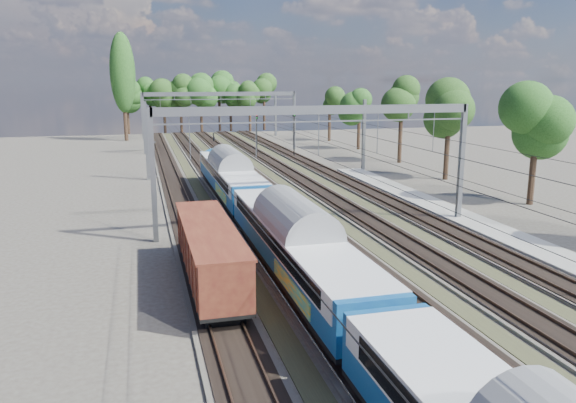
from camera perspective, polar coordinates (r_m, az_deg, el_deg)
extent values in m
cube|color=#47423A|center=(53.90, -11.11, 0.59)|extent=(3.00, 130.00, 0.15)
cube|color=black|center=(53.89, -11.11, 0.69)|extent=(2.50, 130.00, 0.06)
cube|color=#473326|center=(53.83, -11.88, 0.76)|extent=(0.08, 130.00, 0.14)
cube|color=#473326|center=(53.91, -10.36, 0.84)|extent=(0.08, 130.00, 0.14)
cube|color=#47423A|center=(54.36, -6.38, 0.85)|extent=(3.00, 130.00, 0.15)
cube|color=black|center=(54.34, -6.38, 0.94)|extent=(2.50, 130.00, 0.06)
cube|color=#473326|center=(54.22, -7.13, 1.01)|extent=(0.08, 130.00, 0.14)
cube|color=#473326|center=(54.43, -5.63, 1.09)|extent=(0.08, 130.00, 0.14)
cube|color=#47423A|center=(55.18, -1.75, 1.09)|extent=(3.00, 130.00, 0.15)
cube|color=black|center=(55.16, -1.75, 1.18)|extent=(2.50, 130.00, 0.06)
cube|color=#473326|center=(54.99, -2.48, 1.25)|extent=(0.08, 130.00, 0.14)
cube|color=#473326|center=(55.31, -1.03, 1.32)|extent=(0.08, 130.00, 0.14)
cube|color=#47423A|center=(56.35, 2.71, 1.31)|extent=(3.00, 130.00, 0.15)
cube|color=black|center=(56.33, 2.71, 1.41)|extent=(2.50, 130.00, 0.06)
cube|color=#473326|center=(56.10, 2.01, 1.47)|extent=(0.08, 130.00, 0.14)
cube|color=#473326|center=(56.53, 3.41, 1.54)|extent=(0.08, 130.00, 0.14)
cube|color=#47423A|center=(57.84, 6.97, 1.52)|extent=(3.00, 130.00, 0.15)
cube|color=black|center=(57.82, 6.97, 1.61)|extent=(2.50, 130.00, 0.06)
cube|color=#473326|center=(57.55, 6.30, 1.68)|extent=(0.08, 130.00, 0.14)
cube|color=#473326|center=(58.07, 7.63, 1.74)|extent=(0.08, 130.00, 0.14)
cube|color=#363323|center=(54.10, -8.73, 0.67)|extent=(1.10, 130.00, 0.05)
cube|color=#363323|center=(54.73, -4.05, 0.92)|extent=(1.10, 130.00, 0.05)
cube|color=#363323|center=(55.73, 0.50, 1.15)|extent=(1.10, 130.00, 0.05)
cube|color=#363323|center=(57.06, 4.86, 1.37)|extent=(1.10, 130.00, 0.05)
cube|color=gray|center=(38.32, 25.30, -5.02)|extent=(3.00, 70.00, 0.30)
cube|color=slate|center=(38.26, -13.56, 2.51)|extent=(0.35, 0.35, 9.00)
cube|color=slate|center=(45.01, 17.18, 3.72)|extent=(0.35, 0.35, 9.00)
cube|color=slate|center=(39.72, 3.15, 9.27)|extent=(23.00, 0.35, 0.60)
cube|color=slate|center=(85.97, -14.45, 7.69)|extent=(0.35, 0.35, 9.00)
cube|color=slate|center=(89.18, 0.64, 8.22)|extent=(0.35, 0.35, 9.00)
cube|color=slate|center=(86.63, -6.84, 10.80)|extent=(23.00, 0.35, 0.60)
cube|color=slate|center=(63.08, -14.18, 5.96)|extent=(0.35, 0.35, 8.50)
cube|color=slate|center=(107.94, -14.58, 8.40)|extent=(0.35, 0.35, 8.50)
cube|color=slate|center=(68.23, 7.71, 6.67)|extent=(0.35, 0.35, 8.50)
cube|color=slate|center=(111.03, -1.27, 8.88)|extent=(0.35, 0.35, 8.50)
cylinder|color=black|center=(53.10, -11.35, 6.34)|extent=(0.03, 130.00, 0.03)
cylinder|color=black|center=(53.00, -11.40, 7.52)|extent=(0.03, 130.00, 0.03)
cylinder|color=black|center=(53.56, -6.51, 6.54)|extent=(0.03, 130.00, 0.03)
cylinder|color=black|center=(53.46, -6.54, 7.72)|extent=(0.03, 130.00, 0.03)
cylinder|color=black|center=(54.39, -1.79, 6.70)|extent=(0.03, 130.00, 0.03)
cylinder|color=black|center=(54.30, -1.80, 7.86)|extent=(0.03, 130.00, 0.03)
cylinder|color=black|center=(55.58, 2.77, 6.81)|extent=(0.03, 130.00, 0.03)
cylinder|color=black|center=(55.48, 2.78, 7.94)|extent=(0.03, 130.00, 0.03)
cylinder|color=black|center=(57.09, 7.11, 6.88)|extent=(0.03, 130.00, 0.03)
cylinder|color=black|center=(57.00, 7.14, 7.98)|extent=(0.03, 130.00, 0.03)
cylinder|color=black|center=(119.13, -15.94, 8.02)|extent=(0.56, 0.56, 5.87)
sphere|color=#183D16|center=(118.92, -16.07, 10.27)|extent=(4.95, 4.95, 4.95)
cylinder|color=black|center=(120.89, -13.91, 8.40)|extent=(0.56, 0.56, 6.77)
sphere|color=#183D16|center=(120.68, -14.04, 10.96)|extent=(4.54, 4.54, 4.54)
cylinder|color=black|center=(119.49, -11.97, 8.20)|extent=(0.56, 0.56, 5.73)
sphere|color=#183D16|center=(119.28, -12.07, 10.40)|extent=(4.97, 4.97, 4.97)
cylinder|color=black|center=(120.56, -10.81, 8.67)|extent=(0.56, 0.56, 7.36)
sphere|color=#183D16|center=(120.36, -10.92, 11.46)|extent=(5.46, 5.46, 5.46)
cylinder|color=black|center=(120.41, -8.77, 8.57)|extent=(0.56, 0.56, 6.66)
sphere|color=#183D16|center=(120.20, -8.85, 11.10)|extent=(5.21, 5.21, 5.21)
cylinder|color=black|center=(120.69, -7.21, 8.61)|extent=(0.56, 0.56, 6.60)
sphere|color=#183D16|center=(120.48, -7.28, 11.11)|extent=(4.11, 4.11, 4.11)
cylinder|color=black|center=(120.09, -5.73, 8.58)|extent=(0.56, 0.56, 6.42)
sphere|color=#183D16|center=(119.88, -5.79, 11.03)|extent=(3.89, 3.89, 3.89)
cylinder|color=black|center=(121.61, -3.82, 8.48)|extent=(0.56, 0.56, 5.67)
sphere|color=#183D16|center=(121.40, -3.86, 10.62)|extent=(4.97, 4.97, 4.97)
cylinder|color=black|center=(124.84, -2.38, 8.96)|extent=(0.56, 0.56, 7.25)
sphere|color=#183D16|center=(124.64, -2.41, 11.62)|extent=(5.14, 5.14, 5.14)
cylinder|color=black|center=(52.08, 25.41, 2.15)|extent=(0.56, 0.56, 5.37)
sphere|color=#183D16|center=(51.59, 25.85, 6.85)|extent=(3.33, 3.33, 3.33)
cylinder|color=black|center=(64.27, 16.64, 4.73)|extent=(0.56, 0.56, 5.82)
sphere|color=#183D16|center=(63.87, 16.89, 8.86)|extent=(4.64, 4.64, 4.64)
cylinder|color=black|center=(74.25, 10.76, 6.00)|extent=(0.56, 0.56, 5.89)
sphere|color=#183D16|center=(73.91, 10.90, 9.63)|extent=(4.71, 4.71, 4.71)
cylinder|color=black|center=(87.83, 7.53, 7.12)|extent=(0.56, 0.56, 6.13)
sphere|color=#183D16|center=(87.54, 7.62, 10.32)|extent=(3.42, 3.42, 3.42)
cylinder|color=black|center=(101.30, 3.58, 7.86)|extent=(0.56, 0.56, 6.11)
sphere|color=#183D16|center=(101.05, 3.62, 10.63)|extent=(4.68, 4.68, 4.68)
cylinder|color=black|center=(105.80, -16.33, 10.27)|extent=(0.70, 0.70, 16.00)
ellipsoid|color=#1C4617|center=(105.77, -16.46, 12.43)|extent=(4.40, 4.40, 14.08)
cube|color=black|center=(23.86, 5.68, -13.00)|extent=(2.15, 3.22, 0.86)
cube|color=black|center=(37.45, -2.37, -3.50)|extent=(2.15, 3.22, 0.86)
cube|color=navy|center=(29.99, 0.72, -4.31)|extent=(3.01, 21.49, 2.04)
cube|color=silver|center=(29.84, 0.73, -3.32)|extent=(3.09, 20.63, 1.02)
cube|color=black|center=(30.28, 3.57, -3.11)|extent=(0.04, 18.27, 0.75)
cube|color=yellow|center=(25.87, 3.56, -8.33)|extent=(3.12, 6.02, 0.75)
cylinder|color=gray|center=(29.71, 0.73, -2.42)|extent=(3.05, 21.49, 3.05)
cube|color=black|center=(44.14, -4.36, -1.09)|extent=(2.15, 3.22, 0.86)
cube|color=black|center=(58.70, -7.06, 2.19)|extent=(2.15, 3.22, 0.86)
cube|color=navy|center=(51.09, -5.94, 2.55)|extent=(3.01, 21.49, 2.04)
cube|color=silver|center=(51.01, -5.95, 3.15)|extent=(3.09, 20.63, 1.02)
cube|color=black|center=(51.27, -4.23, 3.23)|extent=(0.04, 18.27, 0.75)
cube|color=yellow|center=(46.60, -5.01, 0.96)|extent=(3.12, 6.02, 0.75)
cylinder|color=gray|center=(50.93, -5.96, 3.68)|extent=(3.05, 21.49, 3.05)
cube|color=black|center=(26.23, -6.70, -10.97)|extent=(1.78, 2.31, 0.62)
cube|color=black|center=(34.36, -8.81, -5.35)|extent=(1.78, 2.31, 0.62)
cube|color=black|center=(30.12, -7.92, -7.06)|extent=(2.40, 12.46, 0.18)
cube|color=#531B16|center=(29.73, -7.99, -4.80)|extent=(2.40, 12.46, 2.31)
cube|color=#531B16|center=(29.41, -8.06, -2.56)|extent=(2.58, 12.46, 0.11)
imported|color=black|center=(99.78, -7.54, 6.44)|extent=(0.45, 0.64, 1.68)
cylinder|color=black|center=(81.33, -3.19, 6.49)|extent=(0.15, 0.15, 5.25)
cube|color=black|center=(81.08, -3.21, 8.59)|extent=(0.42, 0.32, 0.73)
sphere|color=red|center=(80.94, -3.20, 8.74)|extent=(0.17, 0.17, 0.17)
sphere|color=#0C9919|center=(80.96, -3.19, 8.48)|extent=(0.17, 0.17, 0.17)
cylinder|color=black|center=(80.09, 0.63, 6.58)|extent=(0.16, 0.16, 5.71)
cube|color=black|center=(79.83, 0.63, 8.91)|extent=(0.45, 0.35, 0.80)
sphere|color=red|center=(79.68, 0.66, 9.07)|extent=(0.18, 0.18, 0.18)
sphere|color=#0C9919|center=(79.70, 0.66, 8.78)|extent=(0.18, 0.18, 0.18)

